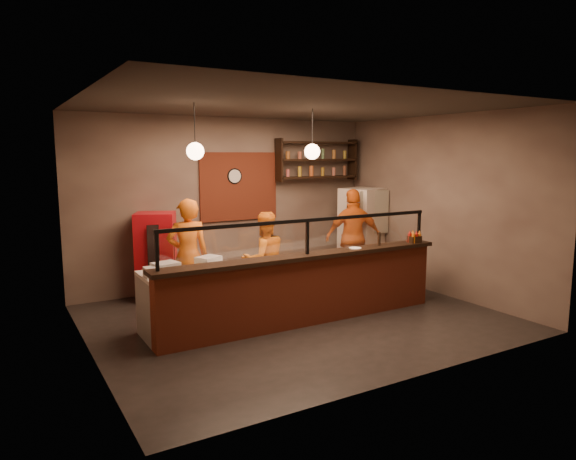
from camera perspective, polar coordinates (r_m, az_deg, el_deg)
floor at (r=8.05m, az=0.95°, el=-9.76°), size 6.00×6.00×0.00m
ceiling at (r=7.68m, az=1.01°, el=13.57°), size 6.00×6.00×0.00m
wall_back at (r=9.91m, az=-6.57°, el=3.08°), size 6.00×0.00×6.00m
wall_left at (r=6.67m, az=-21.63°, el=-0.01°), size 0.00×5.00×5.00m
wall_right at (r=9.60m, az=16.48°, el=2.62°), size 0.00×5.00×5.00m
wall_front at (r=5.74m, az=14.07°, el=-0.94°), size 6.00×0.00×6.00m
brick_patch at (r=9.94m, az=-5.47°, el=4.84°), size 1.60×0.04×1.30m
service_counter at (r=7.66m, az=2.13°, el=-6.80°), size 4.60×0.25×1.00m
counter_ledge at (r=7.54m, az=2.15°, el=-2.91°), size 4.70×0.37×0.06m
worktop_cabinet at (r=8.09m, az=0.21°, el=-6.52°), size 4.60×0.75×0.85m
worktop at (r=7.99m, az=0.22°, el=-3.40°), size 4.60×0.75×0.05m
sneeze_guard at (r=7.48m, az=2.17°, el=-0.35°), size 4.50×0.05×0.52m
wall_shelving at (r=10.63m, az=3.26°, el=7.79°), size 1.84×0.28×0.85m
wall_clock at (r=9.88m, az=-5.99°, el=5.98°), size 0.30×0.04×0.30m
pendant_left at (r=7.18m, az=-10.27°, el=8.62°), size 0.24×0.24×0.77m
pendant_right at (r=8.03m, az=2.71°, el=8.70°), size 0.24×0.24×0.77m
cook_left at (r=8.34m, az=-11.06°, el=-2.79°), size 0.72×0.53×1.82m
cook_mid at (r=8.44m, az=-2.66°, el=-3.34°), size 0.81×0.65×1.59m
cook_right at (r=9.97m, az=7.29°, el=-0.79°), size 1.18×0.79×1.86m
fridge at (r=10.64m, az=8.24°, el=-0.31°), size 0.94×0.90×1.83m
red_cooler at (r=9.19m, az=-14.43°, el=-2.84°), size 0.84×0.81×1.52m
pizza_dough at (r=7.73m, az=-2.28°, el=-3.56°), size 0.69×0.69×0.01m
prep_tub_a at (r=7.46m, az=-8.84°, el=-3.52°), size 0.40×0.36×0.16m
prep_tub_b at (r=7.14m, az=-13.44°, el=-4.17°), size 0.38×0.34×0.16m
prep_tub_c at (r=7.03m, az=-14.58°, el=-4.53°), size 0.27×0.22×0.13m
rolling_pin at (r=7.30m, az=-11.21°, el=-4.22°), size 0.39×0.11×0.07m
condiment_caddy at (r=8.76m, az=13.87°, el=-1.00°), size 0.21×0.17×0.11m
pepper_mill at (r=8.35m, az=10.09°, el=-0.98°), size 0.06×0.06×0.22m
small_plate at (r=8.04m, az=7.48°, el=-2.01°), size 0.24×0.24×0.01m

